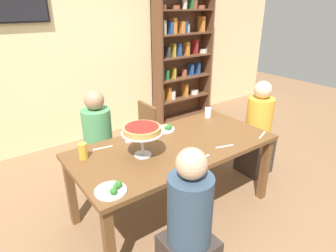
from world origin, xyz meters
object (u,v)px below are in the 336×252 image
Objects in this scene: salad_plate_far_diner at (166,129)px; water_glass_clear_near at (128,136)px; diner_near_left at (189,235)px; cutlery_fork_far at (262,135)px; chair_far_right at (155,132)px; cutlery_knife_near at (224,146)px; diner_far_left at (99,149)px; diner_head_east at (257,135)px; beer_glass_amber_tall at (83,151)px; cutlery_fork_near at (202,159)px; salad_plate_near_diner at (112,190)px; dining_table at (174,152)px; television at (9,1)px; water_glass_clear_far at (208,113)px; cutlery_knife_far at (103,148)px; deep_dish_pizza_stand at (142,131)px; bookshelf at (181,54)px.

water_glass_clear_near is at bearing -179.06° from salad_plate_far_diner.
cutlery_fork_far is (1.27, 0.39, 0.25)m from diner_near_left.
chair_far_right reaches higher than cutlery_knife_near.
diner_near_left is at bearing -0.59° from diner_far_left.
cutlery_fork_far is at bearing 39.91° from diner_head_east.
diner_near_left is 1.72m from chair_far_right.
beer_glass_amber_tall is at bearing -6.93° from diner_head_east.
salad_plate_near_diner is at bearing 167.60° from cutlery_fork_near.
salad_plate_far_diner is 1.54× the size of beer_glass_amber_tall.
diner_head_east is 1.30m from cutlery_fork_near.
dining_table is 0.90m from cutlery_fork_far.
diner_far_left is 0.75m from chair_far_right.
television is 4.00× the size of salad_plate_far_diner.
water_glass_clear_near reaches higher than dining_table.
chair_far_right is (0.75, 0.03, -0.01)m from diner_far_left.
water_glass_clear_far is 0.74m from cutlery_knife_near.
cutlery_knife_far is at bearing 121.09° from cutlery_fork_near.
television is 2.44× the size of deep_dish_pizza_stand.
water_glass_clear_far is (1.05, 0.02, -0.00)m from water_glass_clear_near.
television is 2.19m from beer_glass_amber_tall.
beer_glass_amber_tall is at bearing 18.30° from diner_near_left.
water_glass_clear_near is (-0.32, 0.30, 0.14)m from dining_table.
television reaches higher than cutlery_fork_far.
deep_dish_pizza_stand is at bearing -178.84° from dining_table.
cutlery_knife_near is (0.31, 0.05, 0.00)m from cutlery_fork_near.
salad_plate_near_diner is at bearing -18.07° from diner_far_left.
television is at bearing 130.58° from water_glass_clear_far.
television is 2.02m from diner_far_left.
diner_far_left is 3.32× the size of deep_dish_pizza_stand.
bookshelf reaches higher than diner_head_east.
cutlery_fork_far is at bearing -20.59° from beer_glass_amber_tall.
deep_dish_pizza_stand is 3.06× the size of water_glass_clear_near.
cutlery_fork_near is (-0.10, -0.66, -0.02)m from salad_plate_far_diner.
bookshelf reaches higher than cutlery_knife_near.
cutlery_knife_far is at bearing 179.91° from water_glass_clear_far.
cutlery_fork_near is (0.46, -1.12, 0.25)m from diner_far_left.
bookshelf is at bearing 120.51° from diner_far_left.
beer_glass_amber_tall is (-2.45, -1.77, -0.33)m from bookshelf.
cutlery_knife_far is (0.21, 0.08, -0.07)m from beer_glass_amber_tall.
bookshelf reaches higher than chair_far_right.
water_glass_clear_far is 0.62× the size of cutlery_fork_near.
bookshelf is 2.55m from cutlery_fork_far.
television is 2.36m from salad_plate_far_diner.
salad_plate_near_diner is (-1.10, -1.12, 0.27)m from chair_far_right.
cutlery_fork_near is 0.32m from cutlery_knife_near.
deep_dish_pizza_stand is at bearing 172.57° from cutlery_knife_near.
salad_plate_far_diner is 1.87× the size of water_glass_clear_near.
bookshelf is 3.04m from beer_glass_amber_tall.
bookshelf is 2.34m from salad_plate_far_diner.
salad_plate_near_diner is at bearing -44.57° from chair_far_right.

